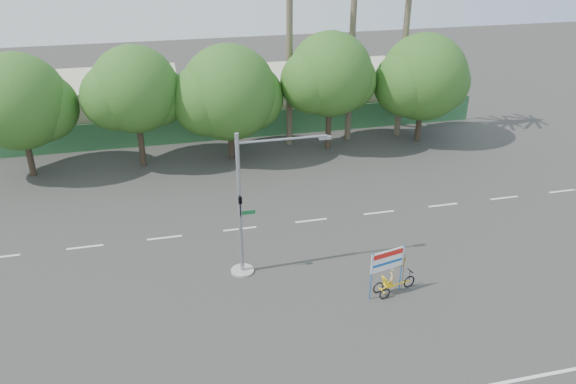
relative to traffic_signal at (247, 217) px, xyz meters
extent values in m
plane|color=#33302D|center=(2.20, -3.98, -2.92)|extent=(120.00, 120.00, 0.00)
cube|color=#336B3D|center=(2.20, 17.52, -1.92)|extent=(38.00, 0.08, 2.00)
cube|color=beige|center=(-7.80, 22.02, -0.92)|extent=(12.00, 8.00, 4.00)
cube|color=beige|center=(10.20, 22.02, -1.12)|extent=(14.00, 8.00, 3.60)
cylinder|color=#473828|center=(-11.80, 14.02, -1.16)|extent=(0.40, 0.40, 3.52)
sphere|color=#1C5218|center=(-11.80, 14.02, 2.04)|extent=(6.00, 6.00, 6.00)
sphere|color=#1C5218|center=(-10.45, 14.32, 1.48)|extent=(4.32, 4.32, 4.32)
cylinder|color=#473828|center=(-4.80, 14.02, -1.05)|extent=(0.40, 0.40, 3.74)
sphere|color=#1C5218|center=(-4.80, 14.02, 2.35)|extent=(5.60, 5.60, 5.60)
sphere|color=#1C5218|center=(-3.54, 14.32, 1.76)|extent=(4.03, 4.03, 4.03)
sphere|color=#1C5218|center=(-6.06, 13.77, 2.01)|extent=(4.26, 4.26, 4.26)
cylinder|color=#473828|center=(1.20, 14.02, -1.27)|extent=(0.40, 0.40, 3.30)
sphere|color=#1C5218|center=(1.20, 14.02, 1.73)|extent=(6.40, 6.40, 6.40)
sphere|color=#1C5218|center=(2.64, 14.32, 1.21)|extent=(4.61, 4.61, 4.61)
sphere|color=#1C5218|center=(-0.24, 13.77, 1.43)|extent=(4.86, 4.86, 4.86)
cylinder|color=#473828|center=(8.20, 14.02, -0.98)|extent=(0.40, 0.40, 3.87)
sphere|color=#1C5218|center=(8.20, 14.02, 2.54)|extent=(5.80, 5.80, 5.80)
sphere|color=#1C5218|center=(9.50, 14.32, 1.92)|extent=(4.18, 4.18, 4.18)
sphere|color=#1C5218|center=(6.89, 13.77, 2.19)|extent=(4.41, 4.41, 4.41)
cylinder|color=#473828|center=(15.20, 14.02, -1.20)|extent=(0.40, 0.40, 3.43)
sphere|color=#1C5218|center=(15.20, 14.02, 1.92)|extent=(6.20, 6.20, 6.20)
sphere|color=#1C5218|center=(16.59, 14.32, 1.37)|extent=(4.46, 4.46, 4.46)
sphere|color=#1C5218|center=(13.80, 13.77, 1.61)|extent=(4.71, 4.71, 4.71)
cylinder|color=#70604C|center=(10.20, 15.52, 5.58)|extent=(0.44, 0.44, 17.00)
cylinder|color=#70604C|center=(14.20, 15.52, 4.58)|extent=(0.44, 0.44, 15.00)
cylinder|color=#70604C|center=(5.70, 15.52, 4.08)|extent=(0.44, 0.44, 14.00)
cylinder|color=gray|center=(-0.30, 0.02, -2.87)|extent=(1.10, 1.10, 0.10)
cylinder|color=gray|center=(-0.30, 0.02, 0.58)|extent=(0.18, 0.18, 7.00)
cylinder|color=gray|center=(1.70, 0.02, 3.63)|extent=(4.00, 0.10, 0.10)
cube|color=gray|center=(3.60, 0.02, 3.53)|extent=(0.55, 0.20, 0.12)
imported|color=black|center=(-0.30, -0.20, 0.68)|extent=(0.16, 0.20, 1.00)
cube|color=#14662D|center=(0.05, 0.02, 0.23)|extent=(0.70, 0.04, 0.18)
torus|color=black|center=(6.90, -2.92, -2.65)|extent=(0.60, 0.20, 0.60)
torus|color=black|center=(5.38, -3.01, -2.67)|extent=(0.56, 0.19, 0.56)
torus|color=black|center=(5.49, -3.49, -2.67)|extent=(0.56, 0.19, 0.56)
cube|color=yellow|center=(6.17, -3.08, -2.60)|extent=(1.48, 0.38, 0.05)
cube|color=yellow|center=(5.43, -3.25, -2.65)|extent=(0.17, 0.53, 0.04)
cube|color=yellow|center=(5.82, -3.16, -2.48)|extent=(0.51, 0.46, 0.05)
cube|color=yellow|center=(5.59, -3.21, -2.23)|extent=(0.28, 0.41, 0.48)
cylinder|color=black|center=(6.90, -2.92, -2.30)|extent=(0.03, 0.03, 0.49)
cube|color=black|center=(6.90, -2.92, -2.06)|extent=(0.12, 0.40, 0.04)
imported|color=#CCB284|center=(5.95, -3.13, -2.14)|extent=(0.30, 0.39, 0.96)
cylinder|color=blue|center=(4.83, -3.39, -1.72)|extent=(0.06, 0.06, 2.39)
cylinder|color=blue|center=(6.38, -3.04, -1.72)|extent=(0.06, 0.06, 2.39)
cube|color=white|center=(5.61, -3.21, -1.10)|extent=(1.65, 0.41, 0.97)
cube|color=red|center=(5.61, -3.24, -0.79)|extent=(1.47, 0.34, 0.23)
cube|color=blue|center=(5.61, -3.24, -1.24)|extent=(1.47, 0.34, 0.12)
cylinder|color=black|center=(6.51, -3.01, -1.99)|extent=(0.02, 0.02, 1.86)
cube|color=red|center=(6.21, -3.07, -1.41)|extent=(0.77, 0.19, 0.58)
camera|label=1|loc=(-3.31, -22.12, 12.39)|focal=35.00mm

